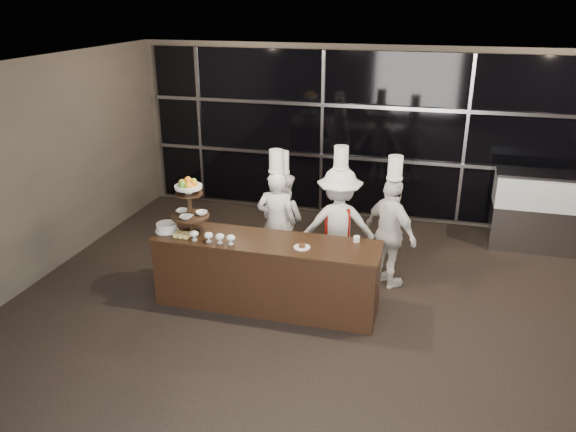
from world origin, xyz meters
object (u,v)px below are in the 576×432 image
(layer_cake, at_px, (167,227))
(chef_a, at_px, (277,221))
(chef_d, at_px, (391,232))
(display_stand, at_px, (189,201))
(display_case, at_px, (536,207))
(chef_b, at_px, (282,219))
(chef_c, at_px, (339,225))
(buffet_counter, at_px, (267,273))

(layer_cake, height_order, chef_a, chef_a)
(chef_a, bearing_deg, chef_d, 0.27)
(layer_cake, bearing_deg, chef_d, 20.33)
(display_stand, bearing_deg, layer_cake, -171.07)
(display_case, height_order, chef_a, chef_a)
(display_case, distance_m, chef_d, 2.76)
(layer_cake, xyz_separation_m, chef_d, (2.76, 1.02, -0.18))
(layer_cake, xyz_separation_m, chef_b, (1.20, 1.23, -0.24))
(chef_b, distance_m, chef_c, 0.89)
(chef_c, xyz_separation_m, chef_d, (0.70, 0.01, -0.03))
(chef_d, bearing_deg, buffet_counter, -146.01)
(buffet_counter, bearing_deg, layer_cake, -177.83)
(chef_a, bearing_deg, display_stand, -131.56)
(chef_b, distance_m, chef_d, 1.57)
(display_case, distance_m, chef_c, 3.33)
(chef_a, bearing_deg, chef_b, 82.93)
(display_case, relative_size, chef_b, 0.75)
(chef_a, relative_size, chef_d, 0.99)
(chef_c, bearing_deg, chef_a, 179.52)
(buffet_counter, distance_m, chef_c, 1.26)
(layer_cake, distance_m, display_case, 5.62)
(layer_cake, relative_size, display_case, 0.23)
(layer_cake, bearing_deg, display_stand, 8.93)
(display_stand, relative_size, chef_c, 0.39)
(chef_c, height_order, chef_d, chef_c)
(buffet_counter, relative_size, layer_cake, 9.47)
(buffet_counter, bearing_deg, chef_c, 52.27)
(chef_b, height_order, chef_c, chef_c)
(display_stand, distance_m, chef_a, 1.40)
(buffet_counter, xyz_separation_m, chef_c, (0.74, 0.96, 0.36))
(display_stand, bearing_deg, chef_b, 53.14)
(chef_a, xyz_separation_m, chef_c, (0.89, -0.01, 0.03))
(buffet_counter, height_order, chef_b, chef_b)
(layer_cake, height_order, chef_b, chef_b)
(chef_c, bearing_deg, display_case, 33.48)
(chef_a, relative_size, chef_c, 0.94)
(chef_d, bearing_deg, display_case, 41.28)
(display_case, xyz_separation_m, chef_c, (-2.78, -1.84, 0.14))
(layer_cake, bearing_deg, buffet_counter, 2.17)
(buffet_counter, relative_size, chef_d, 1.54)
(display_case, xyz_separation_m, chef_b, (-3.64, -1.62, 0.05))
(buffet_counter, bearing_deg, display_stand, -179.99)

